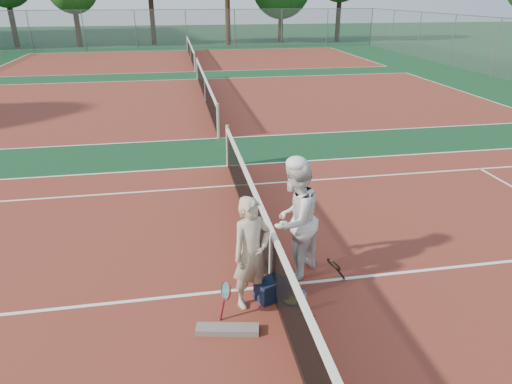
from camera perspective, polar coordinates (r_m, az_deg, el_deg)
ground at (r=7.21m, az=1.82°, el=-11.75°), size 130.00×130.00×0.00m
court_main at (r=7.21m, az=1.82°, el=-11.73°), size 23.77×10.97×0.01m
court_far_a at (r=19.74m, az=-6.32°, el=11.24°), size 23.77×10.97×0.01m
court_far_b at (r=33.04m, az=-8.13°, el=16.09°), size 23.77×10.97×0.01m
net_main at (r=6.93m, az=1.87°, el=-8.30°), size 0.10×10.98×1.02m
net_far_a at (r=19.64m, az=-6.39°, el=12.68°), size 0.10×10.98×1.02m
net_far_b at (r=32.98m, az=-8.18°, el=16.96°), size 0.10×10.98×1.02m
fence_back at (r=39.86m, az=-8.74°, el=19.47°), size 32.00×0.06×3.00m
player_a at (r=6.42m, az=-0.56°, el=-7.63°), size 0.72×0.62×1.68m
player_b at (r=7.05m, az=4.83°, el=-3.51°), size 1.18×1.18×1.94m
racket_red at (r=6.46m, az=-3.76°, el=-13.34°), size 0.25×0.31×0.59m
racket_black_held at (r=7.19m, az=9.62°, el=-9.85°), size 0.46×0.42×0.50m
racket_spare at (r=6.91m, az=4.27°, el=-13.38°), size 0.54×0.65×0.04m
sports_bag_navy at (r=6.88m, az=1.74°, el=-12.05°), size 0.48×0.42×0.32m
sports_bag_purple at (r=6.97m, az=2.89°, el=-11.77°), size 0.41×0.37×0.28m
net_cover_canvas at (r=6.38m, az=-3.59°, el=-16.78°), size 0.86×0.35×0.09m
water_bottle at (r=6.68m, az=5.89°, el=-13.54°), size 0.09×0.09×0.30m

